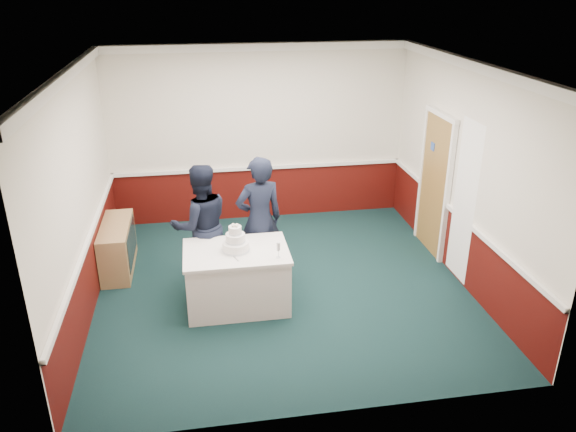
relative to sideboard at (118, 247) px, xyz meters
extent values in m
plane|color=#132F2E|center=(2.28, -0.90, -0.35)|extent=(5.00, 5.00, 0.00)
cube|color=silver|center=(2.28, 1.58, 1.15)|extent=(5.00, 0.05, 3.00)
cube|color=silver|center=(-0.20, -0.90, 1.15)|extent=(0.05, 5.00, 3.00)
cube|color=silver|center=(4.75, -0.90, 1.15)|extent=(0.05, 5.00, 3.00)
cube|color=white|center=(2.28, -0.90, 2.62)|extent=(5.00, 5.00, 0.05)
cube|color=#430C08|center=(2.28, 1.58, 0.10)|extent=(5.00, 0.02, 0.90)
cube|color=white|center=(2.28, 1.57, 0.57)|extent=(4.98, 0.05, 0.06)
cube|color=white|center=(2.28, 1.56, 2.58)|extent=(5.00, 0.08, 0.12)
cube|color=brown|center=(4.74, -0.10, 0.70)|extent=(0.05, 0.90, 2.10)
cube|color=#234799|center=(4.71, 0.05, 1.27)|extent=(0.01, 0.12, 0.12)
cube|color=white|center=(4.70, -1.15, 0.85)|extent=(0.02, 0.60, 2.20)
cube|color=#9E734D|center=(0.00, 0.00, 0.00)|extent=(0.40, 1.20, 0.70)
cube|color=black|center=(0.20, 0.00, 0.05)|extent=(0.01, 1.00, 0.50)
cube|color=white|center=(1.63, -1.26, 0.03)|extent=(1.28, 0.88, 0.76)
cube|color=white|center=(1.63, -1.26, 0.42)|extent=(1.32, 0.92, 0.04)
cylinder|color=white|center=(1.63, -1.26, 0.50)|extent=(0.34, 0.34, 0.12)
cylinder|color=silver|center=(1.63, -1.26, 0.45)|extent=(0.35, 0.35, 0.03)
cylinder|color=white|center=(1.63, -1.26, 0.61)|extent=(0.24, 0.24, 0.11)
cylinder|color=silver|center=(1.63, -1.26, 0.57)|extent=(0.25, 0.25, 0.02)
cylinder|color=white|center=(1.63, -1.26, 0.72)|extent=(0.16, 0.16, 0.10)
cylinder|color=silver|center=(1.63, -1.26, 0.68)|extent=(0.17, 0.17, 0.02)
sphere|color=#EDE5C9|center=(1.63, -1.26, 0.79)|extent=(0.03, 0.03, 0.03)
sphere|color=#EDE5C9|center=(1.66, -1.24, 0.79)|extent=(0.03, 0.03, 0.03)
sphere|color=#EDE5C9|center=(1.61, -1.23, 0.79)|extent=(0.03, 0.03, 0.03)
sphere|color=#EDE5C9|center=(1.65, -1.28, 0.79)|extent=(0.03, 0.03, 0.03)
sphere|color=#EDE5C9|center=(1.60, -1.27, 0.79)|extent=(0.03, 0.03, 0.03)
cube|color=silver|center=(1.60, -1.46, 0.44)|extent=(0.09, 0.21, 0.00)
cylinder|color=silver|center=(2.13, -1.54, 0.44)|extent=(0.05, 0.05, 0.01)
cylinder|color=silver|center=(2.13, -1.54, 0.49)|extent=(0.01, 0.01, 0.09)
cylinder|color=silver|center=(2.13, -1.54, 0.59)|extent=(0.04, 0.04, 0.11)
imported|color=black|center=(1.22, -0.57, 0.51)|extent=(0.96, 0.81, 1.72)
imported|color=black|center=(2.01, -0.63, 0.55)|extent=(0.74, 0.57, 1.81)
camera|label=1|loc=(1.24, -7.60, 3.63)|focal=35.00mm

